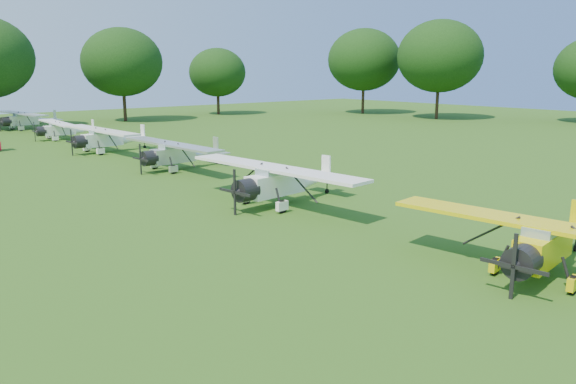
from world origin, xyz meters
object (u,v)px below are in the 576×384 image
aircraft_2 (549,239)px  aircraft_6 (64,128)px  aircraft_7 (28,119)px  aircraft_4 (179,152)px  aircraft_5 (108,137)px  aircraft_3 (283,179)px

aircraft_2 → aircraft_6: 48.67m
aircraft_2 → aircraft_7: aircraft_7 is taller
aircraft_4 → aircraft_5: (-0.42, 11.30, 0.05)m
aircraft_3 → aircraft_7: (0.78, 47.56, -0.05)m
aircraft_4 → aircraft_2: bearing=-94.6°
aircraft_3 → aircraft_5: 23.90m
aircraft_5 → aircraft_6: 11.20m
aircraft_2 → aircraft_3: size_ratio=0.93×
aircraft_2 → aircraft_4: (0.60, 26.18, -0.01)m
aircraft_4 → aircraft_7: size_ratio=0.96×
aircraft_2 → aircraft_3: (-0.44, 13.58, 0.09)m
aircraft_3 → aircraft_2: bearing=-93.7°
aircraft_2 → aircraft_5: (0.17, 37.48, 0.05)m
aircraft_5 → aircraft_2: bearing=-93.9°
aircraft_4 → aircraft_7: 34.97m
aircraft_3 → aircraft_4: 12.64m
aircraft_4 → aircraft_5: 11.31m
aircraft_3 → aircraft_6: size_ratio=1.18×
aircraft_3 → aircraft_6: bearing=83.3°
aircraft_6 → aircraft_2: bearing=-87.4°
aircraft_2 → aircraft_5: size_ratio=0.97×
aircraft_2 → aircraft_5: bearing=82.4°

